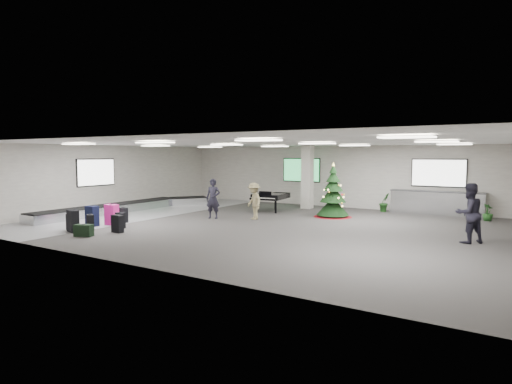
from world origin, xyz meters
The scene contains 20 objects.
ground centered at (0.00, 0.00, 0.00)m, with size 18.00×18.00×0.00m, color #33312E.
room_envelope centered at (-0.38, 0.67, 2.33)m, with size 18.02×14.02×3.21m.
baggage_carousel centered at (-7.84, -0.08, 0.21)m, with size 2.28×9.71×0.43m.
service_counter centered at (5.00, 6.65, 0.55)m, with size 4.05×0.65×1.08m.
suitcase_0 centered at (-5.13, -4.95, 0.39)m, with size 0.57×0.41×0.81m.
suitcase_1 centered at (-4.96, -4.37, 0.29)m, with size 0.42×0.34×0.59m.
pink_suitcase centered at (-5.20, -3.22, 0.41)m, with size 0.53×0.31×0.83m.
suitcase_3 centered at (-4.42, -3.46, 0.29)m, with size 0.41×0.26×0.59m.
navy_suitcase centered at (-5.67, -3.76, 0.39)m, with size 0.52×0.32×0.80m.
suitcase_5 centered at (-5.50, -4.77, 0.30)m, with size 0.43×0.27×0.62m.
green_duffel centered at (-4.15, -5.24, 0.20)m, with size 0.66×0.50×0.42m.
suitcase_7 centered at (-3.75, -4.16, 0.31)m, with size 0.44×0.25×0.64m.
suitcase_8 centered at (-5.34, -2.54, 0.30)m, with size 0.46×0.33×0.63m.
christmas_tree centered at (1.26, 3.44, 0.82)m, with size 1.69×1.69×2.40m.
grand_piano centered at (-2.04, 3.60, 0.72)m, with size 1.58×1.93×1.02m.
traveler_a centered at (-2.92, 0.27, 0.85)m, with size 0.62×0.41×1.71m, color black.
traveler_b centered at (-1.30, 0.99, 0.78)m, with size 1.01×0.58×1.56m, color #93855B.
traveler_bench centered at (6.94, 0.39, 0.93)m, with size 0.91×0.71×1.87m, color black.
potted_plant_left centered at (2.73, 6.33, 0.46)m, with size 0.51×0.41×0.92m, color #15431C.
potted_plant_right centered at (7.14, 5.78, 0.36)m, with size 0.40×0.40×0.71m, color #15431C.
Camera 1 is at (8.30, -14.21, 2.74)m, focal length 30.00 mm.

